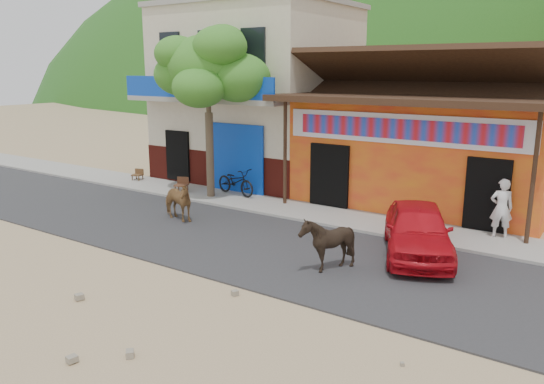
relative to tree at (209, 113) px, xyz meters
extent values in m
plane|color=#9E825B|center=(4.60, -5.80, -3.12)|extent=(120.00, 120.00, 0.00)
cube|color=#28282B|center=(4.60, -3.30, -3.10)|extent=(60.00, 5.00, 0.04)
cube|color=gray|center=(4.60, 0.20, -3.06)|extent=(60.00, 2.00, 0.12)
cube|color=orange|center=(6.60, 4.20, -1.32)|extent=(8.00, 6.00, 3.60)
cube|color=beige|center=(-0.90, 4.20, 0.38)|extent=(7.00, 6.00, 7.00)
imported|color=olive|center=(1.01, -2.80, -2.47)|extent=(1.53, 0.88, 1.22)
imported|color=black|center=(6.87, -3.90, -2.42)|extent=(1.48, 1.40, 1.31)
imported|color=red|center=(8.23, -1.70, -2.42)|extent=(2.98, 4.18, 1.32)
imported|color=black|center=(0.63, 0.66, -2.51)|extent=(1.96, 1.00, 0.98)
imported|color=white|center=(9.68, 0.74, -2.18)|extent=(0.70, 0.60, 1.63)
camera|label=1|loc=(12.33, -14.21, 1.49)|focal=35.00mm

